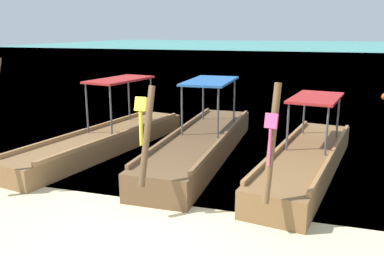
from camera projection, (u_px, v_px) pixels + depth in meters
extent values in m
plane|color=beige|center=(128.00, 240.00, 6.58)|extent=(120.00, 120.00, 0.00)
plane|color=#2DB29E|center=(301.00, 51.00, 63.69)|extent=(120.00, 120.00, 0.00)
cube|color=brown|center=(104.00, 142.00, 11.33)|extent=(2.39, 6.50, 0.51)
cube|color=#9F7246|center=(88.00, 129.00, 11.51)|extent=(1.19, 5.78, 0.10)
cube|color=#9F7246|center=(120.00, 134.00, 11.00)|extent=(1.19, 5.78, 0.10)
cylinder|color=#4C4C51|center=(87.00, 109.00, 11.16)|extent=(0.06, 0.06, 1.38)
cylinder|color=#4C4C51|center=(111.00, 111.00, 10.77)|extent=(0.06, 0.06, 1.38)
cylinder|color=#4C4C51|center=(129.00, 98.00, 12.80)|extent=(0.06, 0.06, 1.38)
cylinder|color=#4C4C51|center=(151.00, 101.00, 12.41)|extent=(0.06, 0.06, 1.38)
cube|color=#AD2323|center=(120.00, 80.00, 11.62)|extent=(1.40, 2.27, 0.06)
cube|color=brown|center=(201.00, 146.00, 10.79)|extent=(1.42, 6.76, 0.61)
cube|color=brown|center=(178.00, 131.00, 10.90)|extent=(0.11, 6.21, 0.10)
cube|color=brown|center=(226.00, 135.00, 10.52)|extent=(0.11, 6.21, 0.10)
cylinder|color=brown|center=(147.00, 136.00, 7.25)|extent=(0.12, 0.71, 1.76)
cube|color=yellow|center=(141.00, 104.00, 6.90)|extent=(0.20, 0.14, 0.25)
cube|color=yellow|center=(141.00, 128.00, 6.99)|extent=(0.03, 0.08, 0.60)
cylinder|color=#4C4C51|center=(182.00, 111.00, 10.55)|extent=(0.05, 0.05, 1.29)
cylinder|color=#4C4C51|center=(218.00, 113.00, 10.27)|extent=(0.05, 0.05, 1.29)
cylinder|color=#4C4C51|center=(203.00, 99.00, 12.43)|extent=(0.05, 0.05, 1.29)
cylinder|color=#4C4C51|center=(234.00, 100.00, 12.15)|extent=(0.05, 0.05, 1.29)
cube|color=#235BA3|center=(210.00, 81.00, 11.19)|extent=(1.19, 2.23, 0.06)
cube|color=brown|center=(306.00, 162.00, 9.53)|extent=(2.24, 6.13, 0.56)
cube|color=#996C3F|center=(282.00, 146.00, 9.71)|extent=(1.00, 5.46, 0.10)
cube|color=#996C3F|center=(333.00, 152.00, 9.19)|extent=(1.00, 5.46, 0.10)
cylinder|color=brown|center=(272.00, 143.00, 6.57)|extent=(0.21, 0.56, 1.95)
cube|color=#F24C8C|center=(271.00, 121.00, 6.41)|extent=(0.22, 0.14, 0.25)
cube|color=#F24C8C|center=(270.00, 147.00, 6.49)|extent=(0.04, 0.08, 0.61)
cylinder|color=#4C4C51|center=(288.00, 127.00, 9.39)|extent=(0.06, 0.06, 1.11)
cylinder|color=#4C4C51|center=(327.00, 131.00, 9.01)|extent=(0.06, 0.06, 1.11)
cylinder|color=#4C4C51|center=(304.00, 113.00, 10.95)|extent=(0.06, 0.06, 1.11)
cylinder|color=#4C4C51|center=(338.00, 116.00, 10.57)|extent=(0.06, 0.06, 1.11)
cube|color=#AD2323|center=(316.00, 98.00, 9.84)|extent=(1.38, 2.15, 0.06)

